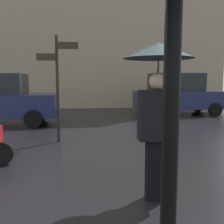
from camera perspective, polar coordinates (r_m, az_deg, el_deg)
name	(u,v)px	position (r m, az deg, el deg)	size (l,w,h in m)	color
pedestrian_with_umbrella	(158,84)	(3.52, 10.02, 6.07)	(0.93, 0.93, 2.14)	black
parked_car_right	(178,94)	(13.09, 14.26, 3.83)	(4.29, 1.99, 2.00)	#1E234C
street_signpost	(58,78)	(7.04, -11.86, 7.25)	(1.08, 0.08, 2.80)	black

